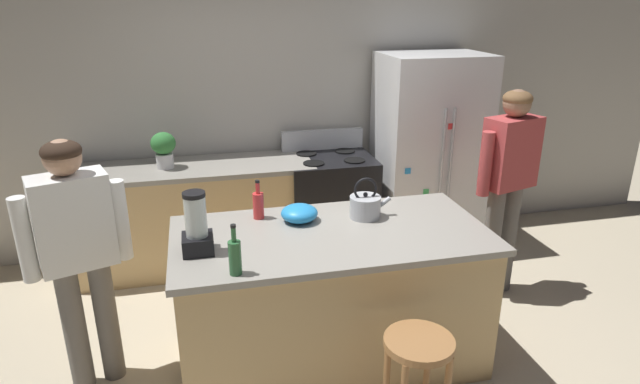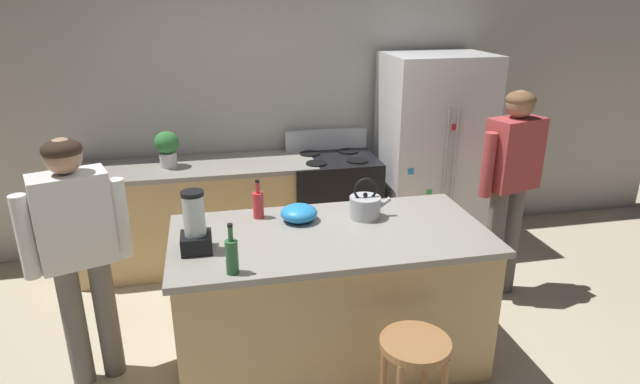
# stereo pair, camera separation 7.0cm
# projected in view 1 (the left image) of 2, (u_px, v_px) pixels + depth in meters

# --- Properties ---
(ground_plane) EXTENTS (14.00, 14.00, 0.00)m
(ground_plane) POSITION_uv_depth(u_px,v_px,m) (330.00, 357.00, 3.54)
(ground_plane) COLOR beige
(back_wall) EXTENTS (8.00, 0.10, 2.70)m
(back_wall) POSITION_uv_depth(u_px,v_px,m) (278.00, 101.00, 4.85)
(back_wall) COLOR #BCB7AD
(back_wall) RESTS_ON ground_plane
(kitchen_island) EXTENTS (1.91, 0.95, 0.91)m
(kitchen_island) POSITION_uv_depth(u_px,v_px,m) (331.00, 297.00, 3.39)
(kitchen_island) COLOR tan
(kitchen_island) RESTS_ON ground_plane
(back_counter_run) EXTENTS (2.00, 0.64, 0.91)m
(back_counter_run) POSITION_uv_depth(u_px,v_px,m) (197.00, 216.00, 4.63)
(back_counter_run) COLOR tan
(back_counter_run) RESTS_ON ground_plane
(refrigerator) EXTENTS (0.90, 0.73, 1.78)m
(refrigerator) POSITION_uv_depth(u_px,v_px,m) (428.00, 153.00, 4.88)
(refrigerator) COLOR silver
(refrigerator) RESTS_ON ground_plane
(stove_range) EXTENTS (0.76, 0.65, 1.09)m
(stove_range) POSITION_uv_depth(u_px,v_px,m) (330.00, 204.00, 4.86)
(stove_range) COLOR black
(stove_range) RESTS_ON ground_plane
(person_by_island_left) EXTENTS (0.59, 0.34, 1.54)m
(person_by_island_left) POSITION_uv_depth(u_px,v_px,m) (77.00, 244.00, 3.02)
(person_by_island_left) COLOR #66605B
(person_by_island_left) RESTS_ON ground_plane
(person_by_sink_right) EXTENTS (0.59, 0.33, 1.63)m
(person_by_sink_right) POSITION_uv_depth(u_px,v_px,m) (508.00, 175.00, 4.00)
(person_by_sink_right) COLOR #66605B
(person_by_sink_right) RESTS_ON ground_plane
(bar_stool) EXTENTS (0.36, 0.36, 0.63)m
(bar_stool) POSITION_uv_depth(u_px,v_px,m) (418.00, 362.00, 2.74)
(bar_stool) COLOR #9E6B3D
(bar_stool) RESTS_ON ground_plane
(potted_plant) EXTENTS (0.20, 0.20, 0.30)m
(potted_plant) POSITION_uv_depth(u_px,v_px,m) (164.00, 148.00, 4.36)
(potted_plant) COLOR silver
(potted_plant) RESTS_ON back_counter_run
(blender_appliance) EXTENTS (0.17, 0.17, 0.35)m
(blender_appliance) POSITION_uv_depth(u_px,v_px,m) (197.00, 227.00, 2.93)
(blender_appliance) COLOR black
(blender_appliance) RESTS_ON kitchen_island
(bottle_soda) EXTENTS (0.07, 0.07, 0.26)m
(bottle_soda) POSITION_uv_depth(u_px,v_px,m) (258.00, 204.00, 3.40)
(bottle_soda) COLOR red
(bottle_soda) RESTS_ON kitchen_island
(bottle_olive_oil) EXTENTS (0.07, 0.07, 0.28)m
(bottle_olive_oil) POSITION_uv_depth(u_px,v_px,m) (235.00, 256.00, 2.71)
(bottle_olive_oil) COLOR #2D6638
(bottle_olive_oil) RESTS_ON kitchen_island
(mixing_bowl) EXTENTS (0.23, 0.23, 0.11)m
(mixing_bowl) POSITION_uv_depth(u_px,v_px,m) (299.00, 213.00, 3.37)
(mixing_bowl) COLOR #268CD8
(mixing_bowl) RESTS_ON kitchen_island
(tea_kettle) EXTENTS (0.28, 0.20, 0.27)m
(tea_kettle) POSITION_uv_depth(u_px,v_px,m) (365.00, 206.00, 3.42)
(tea_kettle) COLOR #B7BABF
(tea_kettle) RESTS_ON kitchen_island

